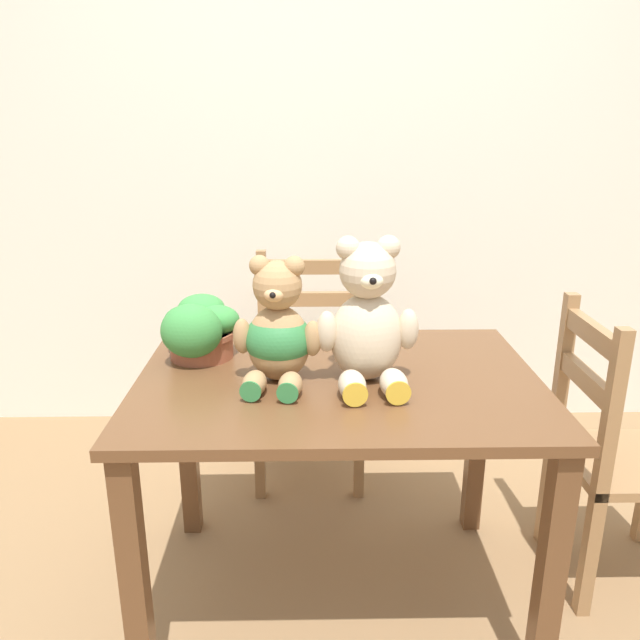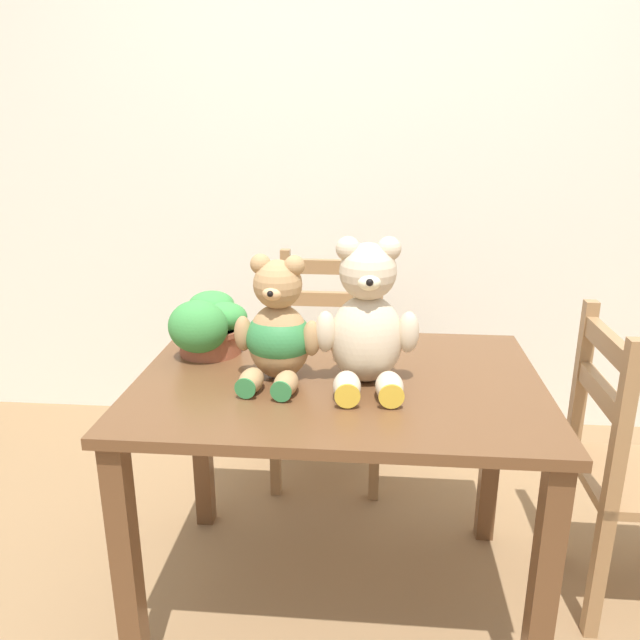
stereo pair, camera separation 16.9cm
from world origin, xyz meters
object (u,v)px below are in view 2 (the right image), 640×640
wooden_chair_behind (329,367)px  potted_plant (207,325)px  teddy_bear_right (367,322)px  teddy_bear_left (278,331)px  wooden_chair_side (633,472)px

wooden_chair_behind → potted_plant: size_ratio=3.52×
teddy_bear_right → potted_plant: 0.53m
teddy_bear_left → wooden_chair_behind: bearing=-89.1°
teddy_bear_left → teddy_bear_right: size_ratio=0.87×
wooden_chair_side → wooden_chair_behind: bearing=-126.1°
wooden_chair_side → teddy_bear_right: size_ratio=2.29×
wooden_chair_side → teddy_bear_right: (-0.80, -0.12, 0.49)m
wooden_chair_behind → teddy_bear_right: teddy_bear_right is taller
wooden_chair_behind → potted_plant: potted_plant is taller
potted_plant → wooden_chair_side: bearing=-2.6°
teddy_bear_left → potted_plant: 0.30m
potted_plant → teddy_bear_right: bearing=-19.7°
wooden_chair_side → potted_plant: bearing=-92.6°
wooden_chair_side → potted_plant: potted_plant is taller
teddy_bear_right → potted_plant: size_ratio=1.53×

